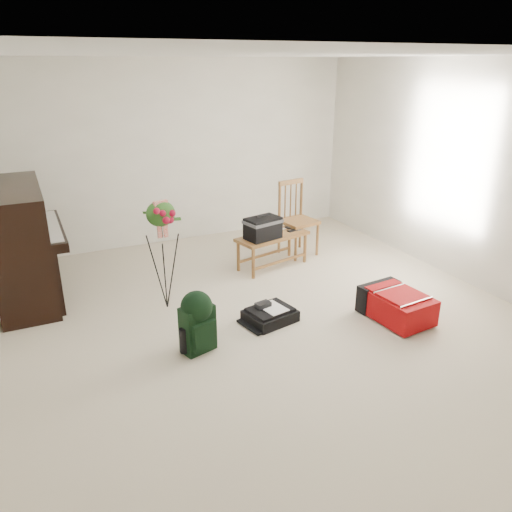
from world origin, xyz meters
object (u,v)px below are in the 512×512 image
dining_chair (297,219)px  green_backpack (197,319)px  bench (265,230)px  red_suitcase (393,303)px  piano (22,246)px  flower_stand (164,256)px  black_duffel (270,314)px

dining_chair → green_backpack: bearing=-147.6°
bench → red_suitcase: size_ratio=1.38×
piano → flower_stand: piano is taller
dining_chair → green_backpack: 2.69m
bench → dining_chair: bearing=12.6°
bench → flower_stand: 1.50m
red_suitcase → green_backpack: bearing=167.7°
piano → green_backpack: piano is taller
piano → bench: (2.71, -0.39, -0.09)m
dining_chair → red_suitcase: (-0.03, -2.02, -0.33)m
bench → black_duffel: size_ratio=1.86×
black_duffel → piano: bearing=131.1°
bench → green_backpack: bearing=-146.2°
piano → black_duffel: size_ratio=2.80×
flower_stand → bench: bearing=5.5°
bench → green_backpack: size_ratio=1.72×
piano → dining_chair: bearing=-1.6°
bench → red_suitcase: bench is taller
flower_stand → black_duffel: bearing=-55.5°
red_suitcase → green_backpack: (-2.00, 0.26, 0.16)m
piano → flower_stand: 1.58m
dining_chair → black_duffel: 2.00m
bench → green_backpack: bench is taller
red_suitcase → flower_stand: 2.39m
bench → red_suitcase: 1.86m
bench → black_duffel: bearing=-126.7°
piano → bench: bearing=-8.3°
piano → green_backpack: (1.32, -1.85, -0.28)m
black_duffel → flower_stand: bearing=127.4°
red_suitcase → green_backpack: green_backpack is taller
bench → green_backpack: 2.02m
dining_chair → flower_stand: (-2.04, -0.81, 0.11)m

